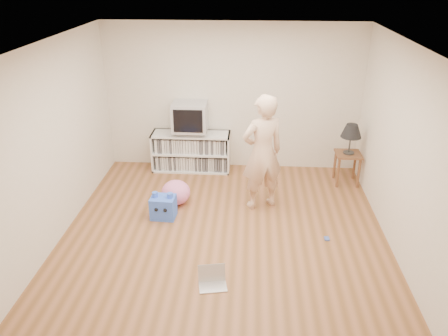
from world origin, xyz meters
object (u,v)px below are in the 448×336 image
Objects in this scene: media_unit at (191,151)px; table_lamp at (351,131)px; dvd_deck at (191,132)px; plush_pink at (176,192)px; laptop at (212,280)px; person at (262,153)px; plush_blue at (163,207)px; side_table at (348,161)px; crt_tv at (190,116)px.

media_unit is 2.81m from table_lamp.
dvd_deck is 1.39m from plush_pink.
table_lamp reaches higher than laptop.
media_unit is 2.72× the size of table_lamp.
person is at bearing -45.25° from dvd_deck.
person is 1.67m from plush_blue.
plush_blue reaches higher than plush_pink.
side_table is 0.53m from table_lamp.
dvd_deck is 1.23× the size of laptop.
dvd_deck is at bearing 172.26° from side_table.
side_table is at bearing -8.07° from media_unit.
media_unit is 3.11× the size of dvd_deck.
dvd_deck is 0.87× the size of table_lamp.
media_unit is 1.74m from plush_blue.
laptop is at bearing -126.51° from table_lamp.
table_lamp is at bearing 27.93° from plush_blue.
table_lamp is at bearing -7.74° from dvd_deck.
person is at bearing -45.17° from crt_tv.
person is at bearing -148.85° from side_table.
dvd_deck is 1.80m from plush_blue.
plush_pink is (-0.08, -1.27, -0.54)m from dvd_deck.
crt_tv is at bearing -90.00° from media_unit.
table_lamp reaches higher than media_unit.
plush_pink is at bearing -23.26° from person.
person is (-1.47, -0.89, -0.04)m from table_lamp.
media_unit is 2.33× the size of crt_tv.
person is 4.34× the size of plush_blue.
crt_tv is at bearing 86.42° from plush_pink.
dvd_deck is 1.00× the size of plush_pink.
plush_blue is at bearing -96.59° from dvd_deck.
crt_tv is 2.75m from table_lamp.
table_lamp is 3.57m from laptop.
media_unit reaches higher than side_table.
person reaches higher than dvd_deck.
person is at bearing 0.51° from plush_pink.
dvd_deck is at bearing -69.02° from person.
person is 4.91× the size of laptop.
person is (1.25, -1.26, 0.16)m from dvd_deck.
dvd_deck is 0.29m from crt_tv.
media_unit reaches higher than plush_blue.
plush_blue is at bearing -105.28° from plush_pink.
plush_pink is at bearing -93.57° from dvd_deck.
table_lamp is 1.14× the size of plush_pink.
media_unit reaches higher than plush_pink.
dvd_deck is 2.77m from side_table.
crt_tv is 1.91m from plush_blue.
plush_blue is (-2.92, -1.33, -0.24)m from side_table.
person is at bearing -45.60° from media_unit.
crt_tv reaches higher than plush_blue.
plush_blue is at bearing 109.85° from laptop.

